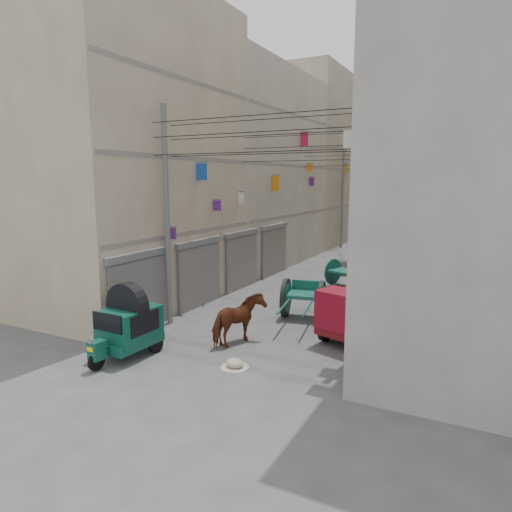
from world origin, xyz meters
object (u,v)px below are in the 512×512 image
Objects in this scene: horse at (239,320)px; distant_car_grey at (423,242)px; mini_truck at (354,315)px; feed_sack at (235,363)px; distant_car_white at (350,260)px; second_cart at (344,273)px; tonga_cart at (303,298)px; distant_car_green at (413,228)px; auto_rickshaw at (128,323)px.

distant_car_grey is at bearing -80.75° from horse.
mini_truck is 4.56m from feed_sack.
distant_car_grey is (1.73, 26.60, 0.43)m from feed_sack.
mini_truck reaches higher than distant_car_grey.
distant_car_white reaches higher than distant_car_grey.
horse is at bearing -91.80° from distant_car_grey.
tonga_cart is at bearing -69.25° from second_cart.
tonga_cart is 1.05× the size of distant_car_grey.
second_cart and distant_car_green have the same top height.
mini_truck is at bearing 57.28° from feed_sack.
distant_car_green is at bearing 112.13° from mini_truck.
distant_car_green is at bearing -75.57° from horse.
tonga_cart is 1.89× the size of second_cart.
mini_truck is at bearing 97.40° from distant_car_white.
distant_car_white is at bearing -74.06° from horse.
distant_car_green is (0.63, 20.21, 0.04)m from distant_car_white.
auto_rickshaw is 3.49m from horse.
horse reaches higher than distant_car_white.
tonga_cart is 0.96× the size of distant_car_white.
second_cart is (-2.53, 7.54, -0.17)m from mini_truck.
horse is at bearing -74.55° from second_cart.
distant_car_grey is at bearing 91.64° from distant_car_green.
horse is at bearing 115.95° from feed_sack.
tonga_cart reaches higher than feed_sack.
distant_car_green is at bearing 90.64° from feed_sack.
distant_car_white is (-3.46, 11.97, -0.25)m from mini_truck.
auto_rickshaw is at bearing -129.69° from tonga_cart.
auto_rickshaw is 0.68× the size of distant_car_white.
tonga_cart is at bearing 86.91° from distant_car_white.
second_cart is at bearing 93.11° from distant_car_white.
distant_car_grey is (-0.70, 22.82, -0.33)m from mini_truck.
horse reaches higher than feed_sack.
feed_sack is at bearing -101.05° from tonga_cart.
distant_car_white is (-0.93, 4.43, -0.08)m from second_cart.
horse reaches higher than second_cart.
auto_rickshaw is 7.30m from mini_truck.
mini_truck is 3.86m from horse.
distant_car_white is at bearing 123.23° from mini_truck.
second_cart is at bearing 125.67° from mini_truck.
second_cart is (-0.09, 5.90, -0.08)m from tonga_cart.
feed_sack is at bearing -89.62° from distant_car_grey.
second_cart is at bearing 79.49° from distant_car_green.
horse is 34.23m from distant_car_green.
horse is (-3.27, -2.05, -0.07)m from mini_truck.
second_cart is at bearing 90.52° from feed_sack.
distant_car_grey is (1.74, 21.19, -0.24)m from tonga_cart.
feed_sack is 0.11× the size of distant_car_green.
mini_truck is (5.76, 4.48, -0.15)m from auto_rickshaw.
distant_car_white is at bearing 77.01° from distant_car_green.
auto_rickshaw is 12.45m from second_cart.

